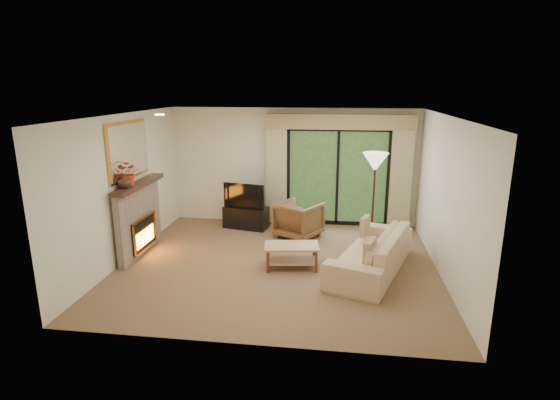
# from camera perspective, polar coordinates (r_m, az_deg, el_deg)

# --- Properties ---
(floor) EXTENTS (5.50, 5.50, 0.00)m
(floor) POSITION_cam_1_polar(r_m,az_deg,el_deg) (7.82, -0.29, -8.38)
(floor) COLOR brown
(floor) RESTS_ON ground
(ceiling) EXTENTS (5.50, 5.50, 0.00)m
(ceiling) POSITION_cam_1_polar(r_m,az_deg,el_deg) (7.20, -0.32, 11.00)
(ceiling) COLOR white
(ceiling) RESTS_ON ground
(wall_back) EXTENTS (5.00, 0.00, 5.00)m
(wall_back) POSITION_cam_1_polar(r_m,az_deg,el_deg) (9.83, 1.71, 4.37)
(wall_back) COLOR white
(wall_back) RESTS_ON ground
(wall_front) EXTENTS (5.00, 0.00, 5.00)m
(wall_front) POSITION_cam_1_polar(r_m,az_deg,el_deg) (5.04, -4.24, -5.84)
(wall_front) COLOR white
(wall_front) RESTS_ON ground
(wall_left) EXTENTS (0.00, 5.00, 5.00)m
(wall_left) POSITION_cam_1_polar(r_m,az_deg,el_deg) (8.23, -19.63, 1.47)
(wall_left) COLOR white
(wall_left) RESTS_ON ground
(wall_right) EXTENTS (0.00, 5.00, 5.00)m
(wall_right) POSITION_cam_1_polar(r_m,az_deg,el_deg) (7.54, 20.86, 0.19)
(wall_right) COLOR white
(wall_right) RESTS_ON ground
(fireplace) EXTENTS (0.24, 1.70, 1.37)m
(fireplace) POSITION_cam_1_polar(r_m,az_deg,el_deg) (8.51, -17.95, -2.28)
(fireplace) COLOR gray
(fireplace) RESTS_ON floor
(mirror) EXTENTS (0.07, 1.45, 1.02)m
(mirror) POSITION_cam_1_polar(r_m,az_deg,el_deg) (8.28, -19.18, 6.16)
(mirror) COLOR gold
(mirror) RESTS_ON wall_left
(sliding_door) EXTENTS (2.26, 0.10, 2.16)m
(sliding_door) POSITION_cam_1_polar(r_m,az_deg,el_deg) (9.77, 7.52, 2.99)
(sliding_door) COLOR black
(sliding_door) RESTS_ON floor
(curtain_left) EXTENTS (0.45, 0.18, 2.35)m
(curtain_left) POSITION_cam_1_polar(r_m,az_deg,el_deg) (9.73, -0.45, 3.67)
(curtain_left) COLOR tan
(curtain_left) RESTS_ON floor
(curtain_right) EXTENTS (0.45, 0.18, 2.35)m
(curtain_right) POSITION_cam_1_polar(r_m,az_deg,el_deg) (9.74, 15.51, 3.13)
(curtain_right) COLOR tan
(curtain_right) RESTS_ON floor
(cornice) EXTENTS (3.20, 0.24, 0.32)m
(cornice) POSITION_cam_1_polar(r_m,az_deg,el_deg) (9.51, 7.76, 10.09)
(cornice) COLOR tan
(cornice) RESTS_ON wall_back
(media_console) EXTENTS (1.02, 0.62, 0.48)m
(media_console) POSITION_cam_1_polar(r_m,az_deg,el_deg) (9.70, -4.45, -2.26)
(media_console) COLOR black
(media_console) RESTS_ON floor
(tv) EXTENTS (0.95, 0.32, 0.54)m
(tv) POSITION_cam_1_polar(r_m,az_deg,el_deg) (9.57, -4.51, 0.67)
(tv) COLOR black
(tv) RESTS_ON media_console
(armchair) EXTENTS (1.10, 1.11, 0.75)m
(armchair) POSITION_cam_1_polar(r_m,az_deg,el_deg) (9.05, 2.46, -2.58)
(armchair) COLOR brown
(armchair) RESTS_ON floor
(sofa) EXTENTS (1.65, 2.53, 0.69)m
(sofa) POSITION_cam_1_polar(r_m,az_deg,el_deg) (7.61, 11.81, -6.57)
(sofa) COLOR tan
(sofa) RESTS_ON floor
(pillow_near) EXTENTS (0.24, 0.42, 0.41)m
(pillow_near) POSITION_cam_1_polar(r_m,az_deg,el_deg) (6.88, 11.63, -6.76)
(pillow_near) COLOR brown
(pillow_near) RESTS_ON sofa
(pillow_far) EXTENTS (0.21, 0.37, 0.36)m
(pillow_far) POSITION_cam_1_polar(r_m,az_deg,el_deg) (8.17, 11.02, -3.34)
(pillow_far) COLOR brown
(pillow_far) RESTS_ON sofa
(coffee_table) EXTENTS (0.99, 0.63, 0.42)m
(coffee_table) POSITION_cam_1_polar(r_m,az_deg,el_deg) (7.61, 1.52, -7.36)
(coffee_table) COLOR tan
(coffee_table) RESTS_ON floor
(floor_lamp) EXTENTS (0.57, 0.57, 1.83)m
(floor_lamp) POSITION_cam_1_polar(r_m,az_deg,el_deg) (8.71, 12.08, 0.09)
(floor_lamp) COLOR white
(floor_lamp) RESTS_ON floor
(vase) EXTENTS (0.27, 0.27, 0.24)m
(vase) POSITION_cam_1_polar(r_m,az_deg,el_deg) (7.92, -19.65, 2.37)
(vase) COLOR #3C261B
(vase) RESTS_ON fireplace
(branches) EXTENTS (0.51, 0.48, 0.45)m
(branches) POSITION_cam_1_polar(r_m,az_deg,el_deg) (8.03, -19.22, 3.35)
(branches) COLOR #BF3F18
(branches) RESTS_ON fireplace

